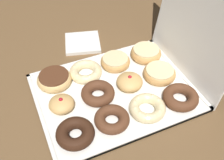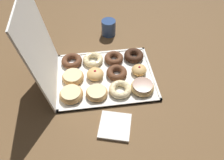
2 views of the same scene
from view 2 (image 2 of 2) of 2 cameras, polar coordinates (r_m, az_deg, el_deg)
ground_plane at (r=1.21m, az=-1.62°, el=0.73°), size 3.00×3.00×0.00m
donut_box at (r=1.21m, az=-1.63°, el=0.90°), size 0.40×0.52×0.01m
box_lid_open at (r=1.06m, az=-18.08°, el=7.80°), size 0.40×0.07×0.48m
chocolate_frosted_donut_0 at (r=1.13m, az=7.87°, el=-1.78°), size 0.12×0.12×0.04m
jelly_filled_donut_1 at (r=1.21m, az=7.05°, el=2.53°), size 0.08×0.08×0.05m
chocolate_cake_ring_donut_2 at (r=1.30m, az=5.66°, el=6.32°), size 0.11×0.11×0.04m
cruller_donut_3 at (r=1.12m, az=2.15°, el=-2.40°), size 0.12×0.12×0.03m
chocolate_cake_ring_donut_4 at (r=1.19m, az=1.25°, el=1.80°), size 0.11×0.11×0.04m
chocolate_cake_ring_donut_5 at (r=1.28m, az=0.48°, el=5.66°), size 0.11×0.11×0.03m
glazed_ring_donut_6 at (r=1.11m, az=-3.95°, el=-3.28°), size 0.11×0.11×0.04m
jelly_filled_donut_7 at (r=1.18m, az=-4.37°, el=1.52°), size 0.09×0.09×0.05m
cruller_donut_8 at (r=1.27m, az=-4.94°, el=5.30°), size 0.12×0.12×0.03m
glazed_ring_donut_9 at (r=1.11m, az=-10.49°, el=-3.61°), size 0.12×0.12×0.04m
glazed_ring_donut_10 at (r=1.19m, az=-10.07°, el=0.67°), size 0.12×0.12×0.04m
chocolate_cake_ring_donut_11 at (r=1.28m, az=-10.37°, el=4.88°), size 0.12×0.12×0.04m
coffee_mug at (r=1.47m, az=-0.91°, el=13.55°), size 0.11×0.09×0.10m
napkin_stack at (r=1.02m, az=0.77°, el=-11.78°), size 0.17×0.17×0.01m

